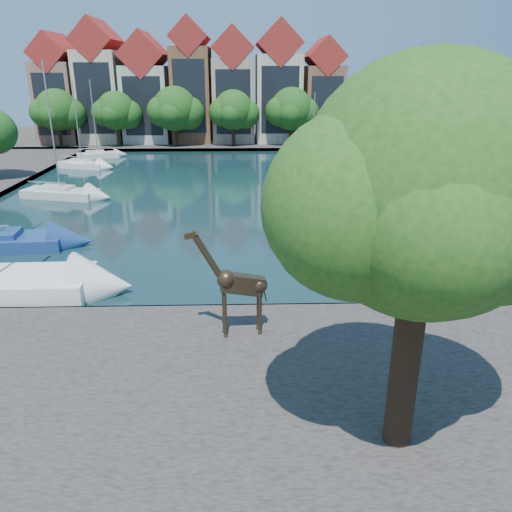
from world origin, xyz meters
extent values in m
plane|color=#38332B|center=(0.00, 0.00, 0.00)|extent=(160.00, 160.00, 0.00)
cube|color=black|center=(0.00, 24.00, 0.04)|extent=(38.00, 50.00, 0.08)
cube|color=#4B4541|center=(0.00, -7.00, 0.25)|extent=(50.00, 14.00, 0.50)
cube|color=#4B4541|center=(0.00, 56.00, 0.25)|extent=(60.00, 16.00, 0.50)
cube|color=#4B4541|center=(25.00, 24.00, 0.25)|extent=(14.00, 52.00, 0.50)
cylinder|color=#332114|center=(7.50, -9.00, 3.25)|extent=(0.80, 0.80, 5.50)
sphere|color=#1B4D16|center=(7.50, -9.00, 7.92)|extent=(6.40, 6.40, 6.40)
sphere|color=#1B4D16|center=(9.42, -8.70, 7.28)|extent=(4.80, 4.80, 4.80)
sphere|color=#1B4D16|center=(5.74, -9.40, 7.60)|extent=(4.48, 4.48, 4.48)
cube|color=#8E614D|center=(-23.00, 56.00, 6.00)|extent=(5.39, 9.00, 11.00)
cube|color=maroon|center=(-23.00, 56.00, 12.71)|extent=(5.44, 9.18, 5.44)
cube|color=black|center=(-23.00, 51.52, 6.00)|extent=(4.40, 0.05, 8.25)
cube|color=beige|center=(-17.00, 56.00, 6.75)|extent=(5.88, 9.00, 12.50)
cube|color=maroon|center=(-17.00, 56.00, 14.32)|extent=(5.94, 9.18, 5.94)
cube|color=black|center=(-17.00, 51.52, 6.75)|extent=(4.80, 0.05, 9.38)
cube|color=beige|center=(-10.50, 56.00, 5.75)|extent=(6.37, 9.00, 10.50)
cube|color=maroon|center=(-10.50, 56.00, 12.43)|extent=(6.43, 9.18, 6.43)
cube|color=black|center=(-10.50, 51.52, 5.75)|extent=(5.20, 0.05, 7.88)
cube|color=brown|center=(-4.00, 56.00, 7.00)|extent=(5.39, 9.00, 13.00)
cube|color=maroon|center=(-4.00, 56.00, 14.71)|extent=(5.44, 9.18, 5.44)
cube|color=black|center=(-4.00, 51.52, 7.00)|extent=(4.40, 0.05, 9.75)
cube|color=tan|center=(2.00, 56.00, 6.25)|extent=(5.88, 9.00, 11.50)
cube|color=maroon|center=(2.00, 56.00, 13.32)|extent=(5.94, 9.18, 5.94)
cube|color=black|center=(2.00, 51.52, 6.25)|extent=(4.80, 0.05, 8.62)
cube|color=beige|center=(8.50, 56.00, 6.50)|extent=(6.37, 9.00, 12.00)
cube|color=maroon|center=(8.50, 56.00, 13.93)|extent=(6.43, 9.18, 6.43)
cube|color=black|center=(8.50, 51.52, 6.50)|extent=(5.20, 0.05, 9.00)
cube|color=brown|center=(15.00, 56.00, 5.75)|extent=(5.39, 9.00, 10.50)
cube|color=maroon|center=(15.00, 56.00, 12.21)|extent=(5.44, 9.18, 5.44)
cube|color=black|center=(15.00, 51.52, 5.75)|extent=(4.40, 0.05, 7.88)
cylinder|color=#332114|center=(-22.00, 50.50, 2.10)|extent=(0.50, 0.50, 3.20)
sphere|color=#1A4113|center=(-22.00, 50.50, 5.38)|extent=(5.60, 5.60, 5.60)
sphere|color=#1A4113|center=(-20.32, 50.80, 4.82)|extent=(4.20, 4.20, 4.20)
sphere|color=#1A4113|center=(-23.54, 50.10, 5.10)|extent=(3.92, 3.92, 3.92)
cylinder|color=#332114|center=(-14.00, 50.50, 2.10)|extent=(0.50, 0.50, 3.20)
sphere|color=#1A4113|center=(-14.00, 50.50, 5.26)|extent=(5.20, 5.20, 5.20)
sphere|color=#1A4113|center=(-12.44, 50.80, 4.74)|extent=(3.90, 3.90, 3.90)
sphere|color=#1A4113|center=(-15.43, 50.10, 5.00)|extent=(3.64, 3.64, 3.64)
cylinder|color=#332114|center=(-6.00, 50.50, 2.10)|extent=(0.50, 0.50, 3.20)
sphere|color=#1A4113|center=(-6.00, 50.50, 5.50)|extent=(6.00, 6.00, 6.00)
sphere|color=#1A4113|center=(-4.20, 50.80, 4.90)|extent=(4.50, 4.50, 4.50)
sphere|color=#1A4113|center=(-7.65, 50.10, 5.20)|extent=(4.20, 4.20, 4.20)
cylinder|color=#332114|center=(2.00, 50.50, 2.10)|extent=(0.50, 0.50, 3.20)
sphere|color=#1A4113|center=(2.00, 50.50, 5.32)|extent=(5.40, 5.40, 5.40)
sphere|color=#1A4113|center=(3.62, 50.80, 4.78)|extent=(4.05, 4.05, 4.05)
sphere|color=#1A4113|center=(0.51, 50.10, 5.05)|extent=(3.78, 3.78, 3.78)
cylinder|color=#332114|center=(10.00, 50.50, 2.10)|extent=(0.50, 0.50, 3.20)
sphere|color=#1A4113|center=(10.00, 50.50, 5.44)|extent=(5.80, 5.80, 5.80)
sphere|color=#1A4113|center=(11.74, 50.80, 4.86)|extent=(4.35, 4.35, 4.35)
sphere|color=#1A4113|center=(8.40, 50.10, 5.15)|extent=(4.06, 4.06, 4.06)
cylinder|color=#332114|center=(18.00, 50.50, 2.10)|extent=(0.50, 0.50, 3.20)
sphere|color=#1A4113|center=(18.00, 50.50, 5.26)|extent=(5.20, 5.20, 5.20)
sphere|color=#1A4113|center=(19.56, 50.80, 4.74)|extent=(3.90, 3.90, 3.90)
sphere|color=#1A4113|center=(16.57, 50.10, 5.00)|extent=(3.64, 3.64, 3.64)
cylinder|color=#322719|center=(2.37, -2.94, 1.42)|extent=(0.14, 0.14, 1.85)
cylinder|color=#322719|center=(2.31, -2.56, 1.42)|extent=(0.14, 0.14, 1.85)
cylinder|color=#322719|center=(3.76, -2.72, 1.42)|extent=(0.14, 0.14, 1.85)
cylinder|color=#322719|center=(3.70, -2.34, 1.42)|extent=(0.14, 0.14, 1.85)
cube|color=#322719|center=(3.08, -2.64, 2.66)|extent=(1.85, 0.76, 1.08)
cylinder|color=#322719|center=(1.78, -2.84, 3.86)|extent=(1.21, 0.44, 1.91)
cube|color=#322719|center=(1.15, -2.94, 4.80)|extent=(0.53, 0.24, 0.29)
cube|color=navy|center=(-12.00, 9.12, 0.59)|extent=(7.93, 3.34, 1.02)
cube|color=silver|center=(-12.70, 22.37, 0.53)|extent=(6.91, 3.83, 0.89)
cube|color=silver|center=(-12.70, 22.37, 0.82)|extent=(3.17, 2.26, 0.49)
cylinder|color=#B2B2B7|center=(-12.70, 22.37, 6.01)|extent=(0.12, 0.12, 10.47)
cube|color=white|center=(-15.00, 36.42, 0.49)|extent=(5.79, 3.41, 0.83)
cube|color=white|center=(-15.00, 36.42, 0.77)|extent=(2.68, 1.97, 0.46)
cylinder|color=#B2B2B7|center=(-15.00, 36.42, 5.14)|extent=(0.11, 0.11, 8.84)
cube|color=silver|center=(-15.00, 43.08, 0.51)|extent=(5.30, 3.44, 0.86)
cube|color=silver|center=(-15.00, 43.08, 0.80)|extent=(2.48, 1.94, 0.48)
cylinder|color=#B2B2B7|center=(-15.00, 43.08, 5.09)|extent=(0.12, 0.12, 8.67)
cube|color=white|center=(15.00, 10.16, 0.52)|extent=(5.23, 2.03, 0.87)
cube|color=white|center=(15.00, 10.16, 0.81)|extent=(2.31, 1.36, 0.48)
cylinder|color=#B2B2B7|center=(15.00, 10.16, 5.20)|extent=(0.12, 0.12, 8.88)
cube|color=navy|center=(15.00, 14.56, 0.56)|extent=(8.63, 5.13, 0.96)
cube|color=navy|center=(15.00, 14.56, 0.88)|extent=(4.00, 2.96, 0.53)
cylinder|color=#B2B2B7|center=(15.00, 14.56, 6.51)|extent=(0.13, 0.13, 11.36)
cube|color=silver|center=(12.00, 23.96, 0.56)|extent=(6.46, 3.97, 0.95)
cube|color=silver|center=(12.00, 23.96, 0.87)|extent=(3.00, 2.27, 0.53)
cylinder|color=#B2B2B7|center=(12.00, 23.96, 5.66)|extent=(0.13, 0.13, 9.67)
cube|color=white|center=(12.00, 42.28, 0.49)|extent=(4.40, 2.30, 0.81)
cube|color=white|center=(12.00, 42.28, 0.76)|extent=(2.01, 1.38, 0.45)
cylinder|color=#B2B2B7|center=(12.00, 42.28, 4.31)|extent=(0.11, 0.11, 7.19)
camera|label=1|loc=(3.08, -20.60, 10.59)|focal=35.00mm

